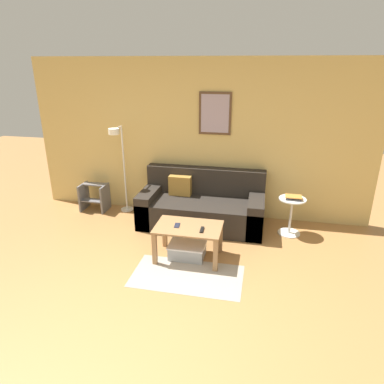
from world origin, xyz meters
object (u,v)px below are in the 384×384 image
at_px(couch, 202,207).
at_px(floor_lamp, 119,157).
at_px(side_table, 291,213).
at_px(step_stool, 94,196).
at_px(cell_phone, 177,225).
at_px(book_stack, 294,197).
at_px(coffee_table, 188,233).
at_px(remote_control, 202,230).
at_px(storage_bin, 187,250).

distance_m(couch, floor_lamp, 1.57).
bearing_deg(side_table, step_stool, 176.05).
bearing_deg(side_table, cell_phone, -146.45).
xyz_separation_m(floor_lamp, book_stack, (2.78, -0.19, -0.40)).
bearing_deg(side_table, coffee_table, -143.93).
bearing_deg(remote_control, couch, 98.40).
bearing_deg(coffee_table, couch, 90.84).
bearing_deg(book_stack, side_table, 119.05).
bearing_deg(floor_lamp, remote_control, -37.78).
bearing_deg(book_stack, couch, 176.34).
relative_size(couch, floor_lamp, 1.29).
bearing_deg(remote_control, coffee_table, 156.21).
distance_m(couch, storage_bin, 1.06).
relative_size(floor_lamp, cell_phone, 10.71).
distance_m(storage_bin, book_stack, 1.76).
xyz_separation_m(side_table, book_stack, (0.01, -0.02, 0.25)).
xyz_separation_m(couch, floor_lamp, (-1.40, 0.10, 0.71)).
height_order(couch, coffee_table, couch).
xyz_separation_m(storage_bin, side_table, (1.38, 0.97, 0.25)).
height_order(coffee_table, floor_lamp, floor_lamp).
xyz_separation_m(side_table, step_stool, (-3.33, 0.23, -0.10)).
relative_size(floor_lamp, book_stack, 6.02).
bearing_deg(step_stool, coffee_table, -31.84).
relative_size(side_table, cell_phone, 4.12).
xyz_separation_m(coffee_table, floor_lamp, (-1.41, 1.17, 0.64)).
distance_m(floor_lamp, step_stool, 0.94).
relative_size(floor_lamp, side_table, 2.60).
bearing_deg(book_stack, step_stool, 175.77).
relative_size(book_stack, cell_phone, 1.78).
bearing_deg(storage_bin, coffee_table, -43.61).
relative_size(coffee_table, step_stool, 1.85).
height_order(book_stack, remote_control, book_stack).
bearing_deg(side_table, storage_bin, -144.91).
height_order(floor_lamp, cell_phone, floor_lamp).
bearing_deg(coffee_table, floor_lamp, 140.44).
height_order(coffee_table, step_stool, step_stool).
bearing_deg(remote_control, book_stack, 39.81).
relative_size(cell_phone, step_stool, 0.30).
relative_size(storage_bin, step_stool, 1.03).
relative_size(floor_lamp, remote_control, 10.00).
relative_size(side_table, book_stack, 2.32).
bearing_deg(book_stack, cell_phone, -147.07).
bearing_deg(floor_lamp, couch, -4.25).
height_order(side_table, book_stack, book_stack).
xyz_separation_m(book_stack, cell_phone, (-1.52, -0.98, -0.13)).
relative_size(storage_bin, side_table, 0.84).
bearing_deg(book_stack, storage_bin, -145.58).
relative_size(coffee_table, book_stack, 3.48).
bearing_deg(cell_phone, remote_control, -17.09).
distance_m(book_stack, cell_phone, 1.81).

